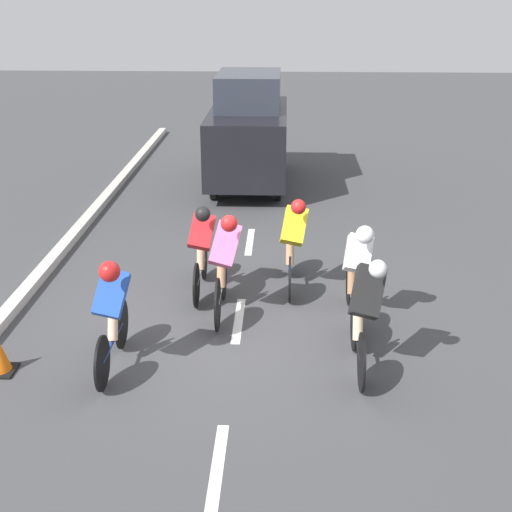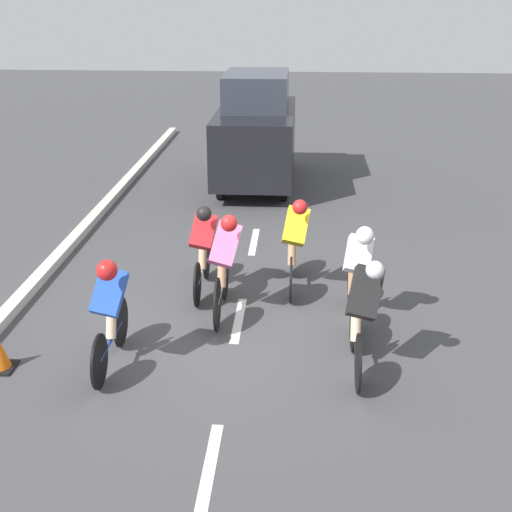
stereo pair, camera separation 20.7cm
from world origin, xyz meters
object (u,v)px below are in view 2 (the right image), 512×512
Objects in this scene: cyclist_pink at (224,261)px; cyclist_red at (203,246)px; cyclist_white at (357,269)px; support_car at (256,131)px; cyclist_black at (362,312)px; cyclist_yellow at (294,241)px; cyclist_blue at (109,308)px.

cyclist_pink reaches higher than cyclist_red.
support_car is (1.80, -7.13, 0.44)m from cyclist_white.
cyclist_black reaches higher than cyclist_white.
cyclist_pink is 0.42× the size of support_car.
cyclist_red is 1.04× the size of cyclist_white.
cyclist_pink is 1.79m from cyclist_white.
cyclist_red is at bearing -20.55° from cyclist_white.
cyclist_pink is 1.34m from cyclist_yellow.
cyclist_pink is 7.06m from support_car.
cyclist_pink reaches higher than cyclist_black.
support_car reaches higher than cyclist_black.
cyclist_white is at bearing 129.05° from cyclist_yellow.
cyclist_blue reaches higher than cyclist_white.
cyclist_white is at bearing 104.17° from support_car.
cyclist_yellow is at bearing -170.37° from cyclist_red.
support_car is at bearing -93.39° from cyclist_red.
cyclist_black is 2.54m from cyclist_yellow.
cyclist_black reaches higher than cyclist_red.
cyclist_black is 3.05m from cyclist_red.
cyclist_white is at bearing -91.52° from cyclist_black.
cyclist_pink is at bearing -39.59° from cyclist_black.
cyclist_red is (2.14, -2.18, -0.03)m from cyclist_black.
cyclist_blue is 2.93m from cyclist_black.
cyclist_yellow is (0.81, -2.40, -0.01)m from cyclist_black.
cyclist_blue is at bearing 82.32° from support_car.
support_car reaches higher than cyclist_yellow.
cyclist_red is 2.32m from cyclist_white.
cyclist_yellow is 1.00× the size of cyclist_red.
cyclist_black is at bearing 134.47° from cyclist_red.
cyclist_pink is at bearing -2.74° from cyclist_white.
cyclist_pink is at bearing 90.11° from support_car.
cyclist_blue reaches higher than cyclist_red.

